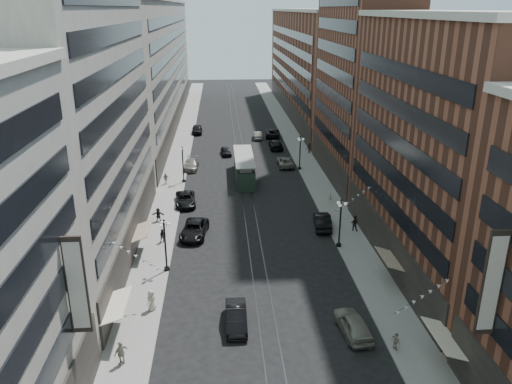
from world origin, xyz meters
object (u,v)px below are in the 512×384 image
object	(u,v)px
lamppost_se_mid	(300,152)
car_9	(197,129)
pedestrian_9	(309,148)
pedestrian_2	(163,236)
car_8	(191,164)
car_10	(322,221)
lamppost_sw_far	(165,243)
car_7	(185,199)
car_2	(194,229)
car_extra_0	(273,133)
streetcar	(244,168)
pedestrian_4	(396,341)
pedestrian_7	(354,223)
pedestrian_extra_1	(151,300)
lamppost_sw_mid	(183,163)
car_14	(258,135)
pedestrian_5	(158,215)
lamppost_se_far	(340,222)
car_11	(285,162)
pedestrian_extra_0	(121,353)
pedestrian_8	(330,196)
pedestrian_6	(166,178)
car_12	(276,144)
car_13	(226,151)
car_5	(236,317)

from	to	relation	value
lamppost_se_mid	car_9	world-z (taller)	lamppost_se_mid
lamppost_se_mid	pedestrian_9	bearing A→B (deg)	71.22
pedestrian_2	pedestrian_9	distance (m)	41.76
car_8	car_10	size ratio (longest dim) A/B	1.03
lamppost_sw_far	car_7	distance (m)	18.16
car_2	car_extra_0	world-z (taller)	car_2
streetcar	pedestrian_4	world-z (taller)	streetcar
lamppost_sw_far	car_2	distance (m)	8.73
pedestrian_2	car_8	bearing A→B (deg)	73.12
pedestrian_7	car_9	bearing A→B (deg)	-41.80
pedestrian_extra_1	lamppost_sw_mid	bearing A→B (deg)	-146.72
streetcar	pedestrian_extra_1	size ratio (longest dim) A/B	6.73
car_14	pedestrian_5	size ratio (longest dim) A/B	2.66
pedestrian_9	car_extra_0	xyz separation A→B (m)	(-5.26, 13.10, -0.23)
lamppost_se_far	pedestrian_9	bearing A→B (deg)	85.08
lamppost_sw_far	lamppost_se_mid	bearing A→B (deg)	60.10
car_2	car_extra_0	distance (m)	48.55
car_11	car_9	bearing A→B (deg)	-57.06
car_7	pedestrian_extra_1	world-z (taller)	pedestrian_extra_1
car_2	pedestrian_5	distance (m)	6.28
pedestrian_extra_1	car_2	bearing A→B (deg)	-157.01
car_extra_0	pedestrian_extra_0	distance (m)	70.94
lamppost_sw_mid	pedestrian_8	bearing A→B (deg)	-25.09
car_2	pedestrian_6	xyz separation A→B (m)	(-4.99, 18.20, 0.16)
car_7	pedestrian_extra_0	bearing A→B (deg)	-99.68
car_2	pedestrian_9	xyz separation A→B (m)	(19.23, 33.40, 0.22)
pedestrian_5	pedestrian_7	xyz separation A→B (m)	(23.32, -4.43, 0.08)
lamppost_sw_mid	car_12	size ratio (longest dim) A/B	0.95
pedestrian_4	car_10	bearing A→B (deg)	-18.27
pedestrian_extra_1	car_9	bearing A→B (deg)	-146.92
lamppost_sw_mid	car_7	distance (m)	9.33
car_7	car_9	distance (m)	40.46
pedestrian_4	car_13	size ratio (longest dim) A/B	0.37
pedestrian_extra_0	car_10	bearing A→B (deg)	-172.53
streetcar	pedestrian_extra_1	xyz separation A→B (m)	(-9.83, -35.61, -0.54)
car_12	pedestrian_5	world-z (taller)	pedestrian_5
car_7	car_14	distance (m)	37.17
pedestrian_2	car_extra_0	world-z (taller)	pedestrian_2
car_12	pedestrian_8	size ratio (longest dim) A/B	3.72
car_2	pedestrian_8	xyz separation A→B (m)	(17.85, 9.44, 0.10)
car_8	pedestrian_5	bearing A→B (deg)	-95.82
lamppost_sw_far	pedestrian_6	xyz separation A→B (m)	(-2.59, 26.28, -2.10)
car_8	car_11	distance (m)	15.55
car_11	pedestrian_6	xyz separation A→B (m)	(-18.92, -8.01, 0.22)
car_13	lamppost_sw_mid	bearing A→B (deg)	-120.14
pedestrian_9	car_7	bearing A→B (deg)	-131.22
car_2	pedestrian_4	xyz separation A→B (m)	(16.30, -21.87, 0.08)
car_8	pedestrian_extra_0	xyz separation A→B (m)	(-2.76, -47.72, 0.33)
car_5	pedestrian_extra_1	size ratio (longest dim) A/B	2.56
lamppost_se_far	car_11	size ratio (longest dim) A/B	0.99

